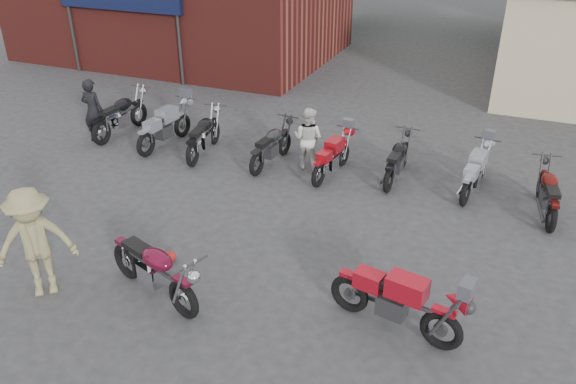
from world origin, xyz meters
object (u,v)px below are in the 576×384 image
at_px(person_light, 308,139).
at_px(row_bike_1, 165,124).
at_px(helmet, 170,257).
at_px(row_bike_7, 549,191).
at_px(sportbike, 398,298).
at_px(person_dark, 93,111).
at_px(row_bike_6, 476,170).
at_px(person_tan, 35,243).
at_px(vintage_motorcycle, 154,266).
at_px(row_bike_5, 398,158).
at_px(row_bike_3, 272,143).
at_px(row_bike_2, 204,133).
at_px(row_bike_4, 332,155).
at_px(row_bike_0, 121,113).

relative_size(person_light, row_bike_1, 0.74).
distance_m(helmet, row_bike_7, 7.75).
bearing_deg(row_bike_1, sportbike, -117.85).
xyz_separation_m(person_dark, row_bike_6, (9.78, 0.84, -0.31)).
distance_m(person_tan, row_bike_7, 9.83).
xyz_separation_m(vintage_motorcycle, row_bike_7, (5.93, 5.44, -0.07)).
bearing_deg(person_light, row_bike_7, -175.42).
distance_m(vintage_motorcycle, row_bike_6, 7.37).
bearing_deg(person_light, row_bike_6, -169.67).
relative_size(row_bike_1, row_bike_5, 1.10).
distance_m(person_tan, row_bike_6, 9.02).
bearing_deg(sportbike, person_dark, 166.33).
bearing_deg(row_bike_3, row_bike_7, -85.17).
height_order(person_dark, row_bike_2, person_dark).
bearing_deg(person_dark, row_bike_4, 179.47).
xyz_separation_m(helmet, row_bike_1, (-3.06, 4.56, 0.49)).
height_order(vintage_motorcycle, row_bike_7, vintage_motorcycle).
relative_size(vintage_motorcycle, row_bike_4, 1.17).
height_order(row_bike_3, row_bike_6, row_bike_3).
relative_size(row_bike_1, row_bike_4, 1.14).
distance_m(person_dark, person_tan, 6.66).
relative_size(helmet, row_bike_1, 0.11).
bearing_deg(person_tan, row_bike_5, 13.03).
bearing_deg(row_bike_0, row_bike_4, -89.76).
bearing_deg(row_bike_0, row_bike_3, -90.15).
relative_size(row_bike_1, row_bike_6, 1.09).
relative_size(row_bike_0, row_bike_2, 1.08).
bearing_deg(row_bike_4, row_bike_0, 95.41).
bearing_deg(helmet, row_bike_6, 45.87).
bearing_deg(row_bike_7, person_tan, 119.84).
relative_size(helmet, row_bike_7, 0.12).
bearing_deg(person_dark, row_bike_1, -171.20).
xyz_separation_m(person_tan, row_bike_0, (-3.19, 6.32, -0.35)).
distance_m(person_light, row_bike_6, 3.90).
height_order(vintage_motorcycle, row_bike_3, vintage_motorcycle).
bearing_deg(row_bike_5, row_bike_3, 98.37).
bearing_deg(row_bike_7, row_bike_0, 80.45).
bearing_deg(helmet, row_bike_5, 58.20).
bearing_deg(row_bike_0, row_bike_7, -89.09).
bearing_deg(helmet, row_bike_0, 134.17).
height_order(person_light, row_bike_1, person_light).
height_order(row_bike_0, row_bike_2, row_bike_0).
relative_size(vintage_motorcycle, person_dark, 1.24).
distance_m(helmet, person_light, 4.84).
relative_size(sportbike, row_bike_6, 1.10).
bearing_deg(row_bike_6, vintage_motorcycle, 150.85).
distance_m(row_bike_3, row_bike_6, 4.80).
bearing_deg(row_bike_0, vintage_motorcycle, -136.42).
xyz_separation_m(row_bike_2, row_bike_5, (4.89, 0.46, -0.03)).
xyz_separation_m(person_tan, row_bike_7, (7.75, 6.04, -0.43)).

